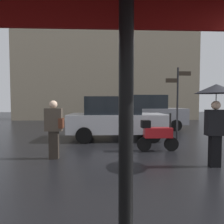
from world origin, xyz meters
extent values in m
cylinder|color=black|center=(-0.14, -0.82, 1.21)|extent=(0.10, 0.10, 2.41)
cube|color=maroon|center=(-0.82, -0.47, 2.29)|extent=(3.43, 0.03, 0.24)
cube|color=black|center=(2.45, 2.57, 0.39)|extent=(0.26, 0.16, 0.78)
cube|color=black|center=(2.45, 2.57, 1.09)|extent=(0.46, 0.21, 0.63)
sphere|color=beige|center=(2.45, 2.57, 1.52)|extent=(0.22, 0.22, 0.22)
cylinder|color=black|center=(2.45, 2.57, 1.65)|extent=(0.02, 0.02, 0.30)
cone|color=#232329|center=(2.45, 2.57, 1.92)|extent=(1.00, 1.00, 0.23)
cube|color=#2A241E|center=(-1.68, 3.42, 0.39)|extent=(0.26, 0.16, 0.79)
cube|color=#473D33|center=(-1.68, 3.42, 1.10)|extent=(0.47, 0.21, 0.64)
sphere|color=beige|center=(-1.68, 3.42, 1.53)|extent=(0.22, 0.22, 0.22)
cube|color=#512819|center=(-1.47, 3.42, 1.01)|extent=(0.12, 0.24, 0.28)
cylinder|color=black|center=(1.92, 4.13, 0.23)|extent=(0.46, 0.09, 0.46)
cylinder|color=black|center=(1.03, 4.13, 0.23)|extent=(0.46, 0.09, 0.46)
cube|color=red|center=(1.47, 4.13, 0.61)|extent=(0.89, 0.32, 0.32)
cube|color=black|center=(1.07, 4.13, 0.89)|extent=(0.28, 0.28, 0.24)
cylinder|color=black|center=(1.88, 4.13, 0.96)|extent=(0.06, 0.06, 0.55)
cube|color=gray|center=(2.30, 9.28, 0.77)|extent=(4.29, 1.70, 0.92)
cube|color=black|center=(2.08, 9.28, 1.62)|extent=(2.36, 1.57, 0.77)
cylinder|color=black|center=(3.69, 10.13, 0.32)|extent=(0.63, 0.18, 0.63)
cylinder|color=black|center=(3.69, 8.43, 0.32)|extent=(0.63, 0.18, 0.63)
cylinder|color=black|center=(0.90, 10.13, 0.32)|extent=(0.63, 0.18, 0.63)
cylinder|color=black|center=(0.90, 8.43, 0.32)|extent=(0.63, 0.18, 0.63)
cube|color=silver|center=(0.30, 6.35, 0.70)|extent=(4.11, 1.89, 0.77)
cube|color=black|center=(0.09, 6.35, 1.45)|extent=(2.26, 1.74, 0.74)
cylinder|color=black|center=(1.63, 7.29, 0.32)|extent=(0.64, 0.18, 0.64)
cylinder|color=black|center=(1.63, 5.40, 0.32)|extent=(0.64, 0.18, 0.64)
cylinder|color=black|center=(-1.04, 7.29, 0.32)|extent=(0.64, 0.18, 0.64)
cylinder|color=black|center=(-1.04, 5.40, 0.32)|extent=(0.64, 0.18, 0.64)
cylinder|color=black|center=(2.89, 6.20, 1.53)|extent=(0.08, 0.08, 3.07)
cube|color=#33281E|center=(3.17, 6.20, 2.82)|extent=(0.56, 0.04, 0.18)
cube|color=#33281E|center=(2.63, 6.20, 2.52)|extent=(0.52, 0.04, 0.18)
cube|color=gray|center=(0.00, 16.40, 8.83)|extent=(16.57, 2.68, 17.65)
camera|label=1|loc=(-0.28, -2.05, 1.59)|focal=31.23mm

